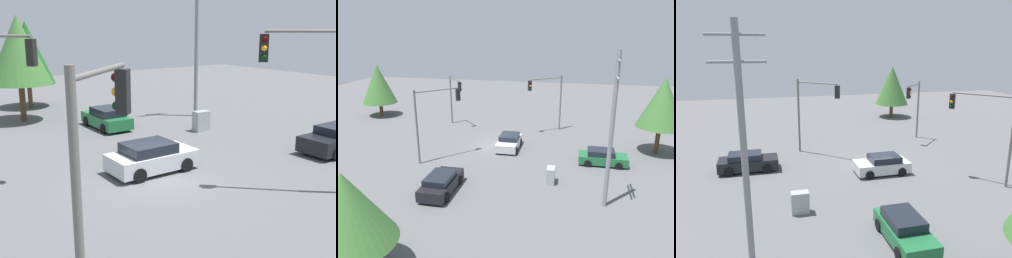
{
  "view_description": "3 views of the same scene",
  "coord_description": "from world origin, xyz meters",
  "views": [
    {
      "loc": [
        9.39,
        14.15,
        6.48
      ],
      "look_at": [
        -0.75,
        -0.32,
        2.11
      ],
      "focal_mm": 45.0,
      "sensor_mm": 36.0,
      "label": 1
    },
    {
      "loc": [
        -30.0,
        -7.2,
        11.46
      ],
      "look_at": [
        -2.99,
        -1.42,
        2.78
      ],
      "focal_mm": 35.0,
      "sensor_mm": 36.0,
      "label": 2
    },
    {
      "loc": [
        -8.91,
        -22.81,
        9.12
      ],
      "look_at": [
        -2.89,
        0.71,
        3.1
      ],
      "focal_mm": 35.0,
      "sensor_mm": 36.0,
      "label": 3
    }
  ],
  "objects": [
    {
      "name": "tree_right",
      "position": [
        1.2,
        -15.01,
        4.86
      ],
      "size": [
        4.25,
        4.25,
        7.18
      ],
      "color": "#4C3823",
      "rests_on": "ground_plane"
    },
    {
      "name": "sedan_green",
      "position": [
        -2.59,
        -9.86,
        0.65
      ],
      "size": [
        1.88,
        4.08,
        1.35
      ],
      "rotation": [
        0.0,
        0.0,
        3.14
      ],
      "color": "#1E6638",
      "rests_on": "ground_plane"
    },
    {
      "name": "sedan_dark",
      "position": [
        -10.16,
        1.82,
        0.69
      ],
      "size": [
        4.39,
        2.01,
        1.4
      ],
      "rotation": [
        0.0,
        0.0,
        -1.57
      ],
      "color": "black",
      "rests_on": "ground_plane"
    },
    {
      "name": "utility_pole_tall",
      "position": [
        -9.71,
        -9.57,
        5.4
      ],
      "size": [
        2.2,
        0.28,
        10.21
      ],
      "color": "gray",
      "rests_on": "ground_plane"
    },
    {
      "name": "traffic_signal_main",
      "position": [
        -4.58,
        4.62,
        4.47
      ],
      "size": [
        3.2,
        3.03,
        6.52
      ],
      "rotation": [
        0.0,
        0.0,
        -0.76
      ],
      "color": "slate",
      "rests_on": "ground_plane"
    },
    {
      "name": "traffic_signal_aux",
      "position": [
        5.87,
        6.68,
        3.97
      ],
      "size": [
        2.34,
        2.21,
        5.85
      ],
      "rotation": [
        0.0,
        0.0,
        3.89
      ],
      "color": "slate",
      "rests_on": "ground_plane"
    },
    {
      "name": "traffic_signal_cross",
      "position": [
        5.73,
        -4.35,
        4.36
      ],
      "size": [
        2.87,
        3.5,
        6.32
      ],
      "rotation": [
        0.0,
        0.0,
        2.24
      ],
      "color": "slate",
      "rests_on": "ground_plane"
    },
    {
      "name": "sedan_silver",
      "position": [
        -0.43,
        -1.18,
        0.67
      ],
      "size": [
        4.01,
        2.07,
        1.38
      ],
      "rotation": [
        0.0,
        0.0,
        1.57
      ],
      "color": "silver",
      "rests_on": "ground_plane"
    },
    {
      "name": "tree_behind",
      "position": [
        -18.88,
        2.53,
        3.65
      ],
      "size": [
        4.35,
        4.35,
        5.42
      ],
      "color": "brown",
      "rests_on": "ground_plane"
    },
    {
      "name": "tree_corner",
      "position": [
        8.2,
        18.1,
        4.26
      ],
      "size": [
        4.35,
        4.35,
        6.81
      ],
      "color": "brown",
      "rests_on": "ground_plane"
    },
    {
      "name": "electrical_cabinet",
      "position": [
        -7.12,
        -5.77,
        0.63
      ],
      "size": [
        1.0,
        0.61,
        1.26
      ],
      "primitive_type": "cube",
      "color": "#9EA0A3",
      "rests_on": "ground_plane"
    },
    {
      "name": "ground_plane",
      "position": [
        0.0,
        0.0,
        0.0
      ],
      "size": [
        80.0,
        80.0,
        0.0
      ],
      "primitive_type": "plane",
      "color": "#5B5B5E"
    }
  ]
}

